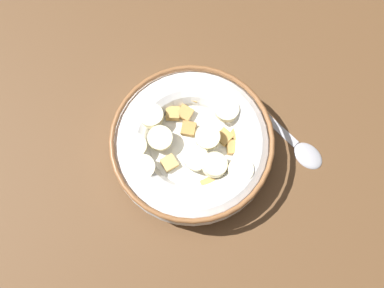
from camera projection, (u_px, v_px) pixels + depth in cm
name	position (u px, v px, depth cm)	size (l,w,h in cm)	color
ground_plane	(192.00, 153.00, 60.44)	(114.58, 114.58, 2.00)	brown
cereal_bowl	(192.00, 145.00, 57.03)	(19.36, 19.36, 4.95)	white
spoon	(294.00, 142.00, 59.49)	(14.07, 9.74, 0.80)	#A5A5AD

